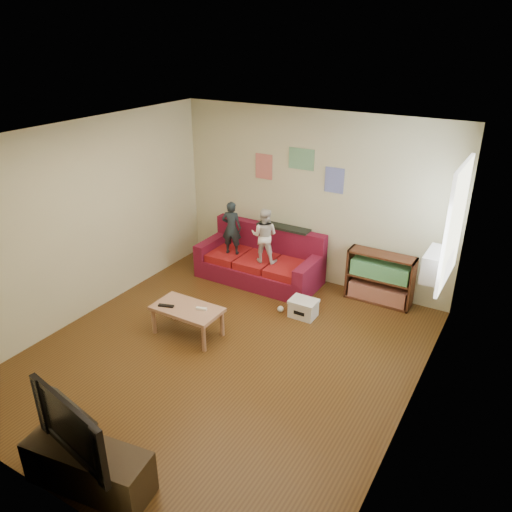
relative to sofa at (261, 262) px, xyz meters
The scene contains 17 objects.
room_shell 2.41m from the sofa, 72.54° to the right, with size 4.52×5.02×2.72m.
sofa is the anchor object (origin of this frame).
child_a 0.74m from the sofa, 159.69° to the right, with size 0.32×0.21×0.88m, color #1C262C.
child_b 0.60m from the sofa, 48.51° to the right, with size 0.42×0.33×0.87m, color silver.
coffee_table 1.93m from the sofa, 90.45° to the right, with size 0.91×0.50×0.41m.
remote 2.07m from the sofa, 97.38° to the right, with size 0.21×0.05×0.02m, color black.
game_controller 1.89m from the sofa, 84.37° to the right, with size 0.15×0.04×0.03m, color white.
bookshelf 1.91m from the sofa, ahead, with size 0.98×0.29×0.78m.
window 3.20m from the sofa, ahead, with size 0.04×1.08×1.48m, color white.
ac_unit 2.89m from the sofa, ahead, with size 0.28×0.55×0.35m, color #B7B2A3.
artwork_left 1.53m from the sofa, 115.54° to the left, with size 0.30×0.01×0.40m, color #D87266.
artwork_center 1.77m from the sofa, 42.84° to the left, with size 0.42×0.01×0.32m, color #72B27F.
artwork_right 1.78m from the sofa, 22.66° to the left, with size 0.30×0.01×0.38m, color #727FCC.
file_box 1.34m from the sofa, 33.30° to the right, with size 0.38×0.29×0.26m.
tv_stand 4.38m from the sofa, 80.33° to the right, with size 1.16×0.39×0.44m, color #372919.
television 4.40m from the sofa, 80.33° to the right, with size 1.04×0.14×0.60m, color black.
tissue 1.14m from the sofa, 45.28° to the right, with size 0.09×0.09×0.09m, color white.
Camera 1 is at (3.00, -4.27, 3.75)m, focal length 35.00 mm.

